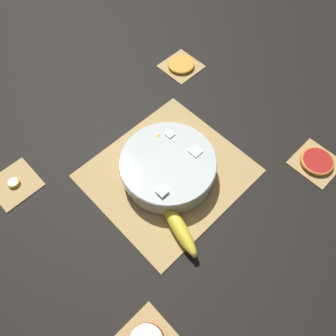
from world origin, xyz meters
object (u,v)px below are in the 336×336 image
Objects in this scene: fruit_salad_bowl at (168,166)px; whole_banana at (178,227)px; orange_slice_whole at (181,64)px; grapefruit_slice at (317,161)px; banana_coin_single at (14,183)px.

whole_banana is (0.10, 0.14, -0.02)m from fruit_salad_bowl.
fruit_salad_bowl reaches higher than orange_slice_whole.
fruit_salad_bowl reaches higher than whole_banana.
whole_banana is 0.46m from grapefruit_slice.
banana_coin_single is at bearing -60.48° from whole_banana.
orange_slice_whole is 0.67m from banana_coin_single.
whole_banana is at bearing 54.72° from fruit_salad_bowl.
fruit_salad_bowl reaches higher than grapefruit_slice.
grapefruit_slice is at bearing 162.33° from whole_banana.
grapefruit_slice reaches higher than orange_slice_whole.
whole_banana is 1.95× the size of orange_slice_whole.
banana_coin_single is 0.35× the size of grapefruit_slice.
fruit_salad_bowl is 0.44m from grapefruit_slice.
whole_banana is 0.60m from orange_slice_whole.
whole_banana is at bearing 119.52° from banana_coin_single.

